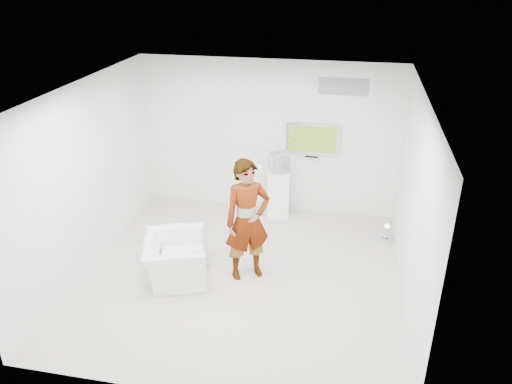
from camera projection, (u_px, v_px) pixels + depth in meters
room at (240, 191)px, 7.42m from camera, size 5.01×5.01×3.00m
tv at (313, 139)px, 9.42m from camera, size 1.00×0.08×0.60m
logo_decal at (343, 87)px, 8.94m from camera, size 0.90×0.02×0.30m
person at (247, 220)px, 7.67m from camera, size 0.86×0.77×1.98m
armchair at (176, 259)px, 7.86m from camera, size 1.23×1.31×0.70m
pedestal at (278, 193)px, 9.75m from camera, size 0.51×0.51×0.95m
floor_uplight at (386, 233)px, 8.99m from camera, size 0.24×0.24×0.31m
vitrine at (279, 163)px, 9.48m from camera, size 0.45×0.45×0.34m
console at (279, 165)px, 9.50m from camera, size 0.10×0.18×0.24m
wii_remote at (260, 167)px, 7.53m from camera, size 0.09×0.13×0.03m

